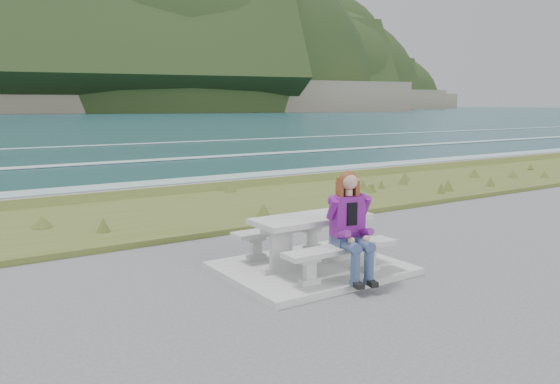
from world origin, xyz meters
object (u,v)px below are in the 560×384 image
(bench_landward, at_px, (341,253))
(seated_woman, at_px, (353,240))
(bench_seaward, at_px, (285,233))
(picnic_table, at_px, (311,227))

(bench_landward, distance_m, seated_woman, 0.25)
(bench_landward, relative_size, bench_seaward, 1.00)
(bench_seaward, relative_size, seated_woman, 1.21)
(picnic_table, xyz_separation_m, seated_woman, (0.08, -0.84, -0.04))
(picnic_table, bearing_deg, seated_woman, -84.37)
(picnic_table, distance_m, seated_woman, 0.84)
(bench_seaward, height_order, seated_woman, seated_woman)
(picnic_table, height_order, bench_landward, picnic_table)
(picnic_table, bearing_deg, bench_landward, -90.00)
(bench_seaward, distance_m, seated_woman, 1.55)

